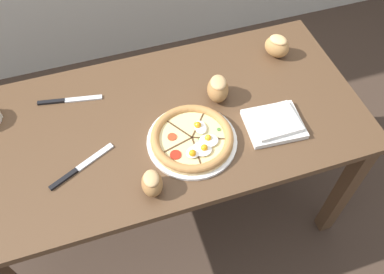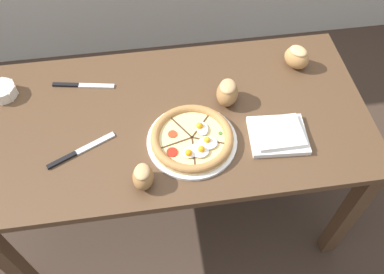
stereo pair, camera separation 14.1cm
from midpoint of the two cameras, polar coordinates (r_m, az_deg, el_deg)
name	(u,v)px [view 2 (the right image)]	position (r m, az deg, el deg)	size (l,w,h in m)	color
ground_plane	(178,205)	(2.13, -0.13, -9.72)	(12.00, 12.00, 0.00)	#3D2D23
dining_table	(173,133)	(1.59, -0.17, 0.41)	(1.47, 0.73, 0.73)	#513823
pizza	(192,139)	(1.42, 2.88, -0.45)	(0.32, 0.32, 0.05)	white
ramekin_bowl	(2,91)	(1.69, -22.99, 5.80)	(0.11, 0.11, 0.04)	silver
napkin_folded	(278,134)	(1.48, 14.68, 0.17)	(0.21, 0.19, 0.04)	silver
bread_piece_near	(143,176)	(1.31, -3.85, -5.73)	(0.08, 0.10, 0.08)	olive
bread_piece_mid	(297,57)	(1.72, 16.83, 10.56)	(0.12, 0.13, 0.09)	#B27F47
bread_piece_far	(227,92)	(1.53, 7.63, 6.07)	(0.11, 0.13, 0.10)	olive
knife_main	(81,151)	(1.44, -12.71, -2.10)	(0.24, 0.13, 0.01)	silver
knife_spare	(83,85)	(1.64, -12.75, 6.93)	(0.24, 0.06, 0.01)	silver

